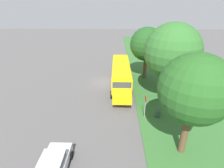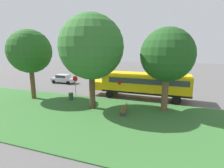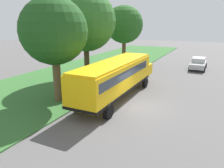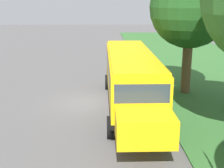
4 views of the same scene
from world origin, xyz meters
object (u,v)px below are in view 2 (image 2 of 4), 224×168
oak_tree_far_end (29,50)px  trash_bin (71,97)px  school_bus (143,83)px  car_silver_nearest (63,78)px  oak_tree_roadside_mid (90,46)px  stop_sign (75,84)px  park_bench (124,109)px  oak_tree_beside_bus (169,56)px

oak_tree_far_end → trash_bin: 7.28m
school_bus → car_silver_nearest: bearing=71.5°
oak_tree_roadside_mid → stop_sign: size_ratio=3.45×
park_bench → oak_tree_far_end: bearing=84.3°
oak_tree_roadside_mid → park_bench: oak_tree_roadside_mid is taller
oak_tree_beside_bus → trash_bin: (0.03, 10.88, -5.00)m
oak_tree_beside_bus → oak_tree_far_end: (-1.04, 15.54, 0.49)m
car_silver_nearest → oak_tree_roadside_mid: (-10.80, -10.93, 5.44)m
oak_tree_far_end → trash_bin: (1.07, -4.66, -5.49)m
oak_tree_roadside_mid → trash_bin: 7.21m
car_silver_nearest → oak_tree_beside_bus: 20.67m
oak_tree_beside_bus → trash_bin: oak_tree_beside_bus is taller
oak_tree_beside_bus → park_bench: (-2.23, 3.61, -4.97)m
school_bus → oak_tree_roadside_mid: 8.38m
school_bus → oak_tree_far_end: oak_tree_far_end is taller
school_bus → trash_bin: school_bus is taller
school_bus → oak_tree_roadside_mid: (-5.72, 4.25, 4.40)m
trash_bin → oak_tree_far_end: bearing=103.0°
oak_tree_far_end → stop_sign: 6.61m
school_bus → car_silver_nearest: (5.07, 15.18, -1.05)m
car_silver_nearest → park_bench: (-11.10, -14.50, -0.40)m
oak_tree_beside_bus → stop_sign: bearing=82.4°
school_bus → oak_tree_beside_bus: bearing=-142.4°
school_bus → stop_sign: school_bus is taller
stop_sign → park_bench: (-3.70, -7.48, -1.26)m
school_bus → oak_tree_far_end: (-4.84, 12.61, 4.01)m
oak_tree_far_end → school_bus: bearing=-69.0°
car_silver_nearest → oak_tree_roadside_mid: 16.30m
car_silver_nearest → park_bench: size_ratio=2.65×
park_bench → oak_tree_beside_bus: bearing=-58.3°
school_bus → park_bench: 6.24m
oak_tree_roadside_mid → stop_sign: oak_tree_roadside_mid is taller
car_silver_nearest → oak_tree_roadside_mid: bearing=-134.7°
park_bench → trash_bin: size_ratio=1.85×
stop_sign → car_silver_nearest: bearing=43.5°
school_bus → oak_tree_beside_bus: oak_tree_beside_bus is taller
car_silver_nearest → oak_tree_far_end: bearing=-165.5°
school_bus → car_silver_nearest: 16.04m
car_silver_nearest → oak_tree_roadside_mid: size_ratio=0.47×
oak_tree_beside_bus → trash_bin: size_ratio=8.97×
oak_tree_roadside_mid → trash_bin: size_ratio=10.50×
oak_tree_roadside_mid → oak_tree_far_end: oak_tree_roadside_mid is taller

